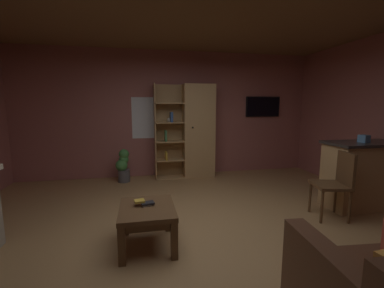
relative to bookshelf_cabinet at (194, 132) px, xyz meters
name	(u,v)px	position (x,y,z in m)	size (l,w,h in m)	color
floor	(199,236)	(-0.49, -2.57, -1.00)	(6.41, 5.63, 0.02)	#A37A4C
wall_back	(170,114)	(-0.49, 0.27, 0.37)	(6.53, 0.06, 2.70)	#9E5B56
window_pane_back	(149,118)	(-0.96, 0.24, 0.29)	(0.72, 0.01, 0.88)	white
bookshelf_cabinet	(194,132)	(0.00, 0.00, 0.00)	(1.27, 0.41, 1.99)	tan
kitchen_bar_counter	(369,174)	(2.26, -2.19, -0.48)	(1.37, 0.58, 1.01)	tan
tissue_box	(364,139)	(2.06, -2.23, 0.08)	(0.12, 0.12, 0.11)	#598CBF
coffee_table	(147,215)	(-1.09, -2.68, -0.63)	(0.59, 0.69, 0.45)	brown
table_book_0	(146,205)	(-1.10, -2.63, -0.53)	(0.11, 0.10, 0.02)	beige
table_book_1	(148,203)	(-1.08, -2.63, -0.51)	(0.14, 0.09, 0.02)	black
table_book_2	(139,201)	(-1.17, -2.61, -0.49)	(0.11, 0.10, 0.02)	gold
dining_chair	(337,181)	(1.46, -2.46, -0.46)	(0.51, 0.51, 0.92)	brown
potted_floor_plant	(123,166)	(-1.51, -0.14, -0.65)	(0.28, 0.26, 0.67)	#4C4C51
wall_mounted_tv	(263,107)	(1.68, 0.21, 0.53)	(0.82, 0.06, 0.46)	black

